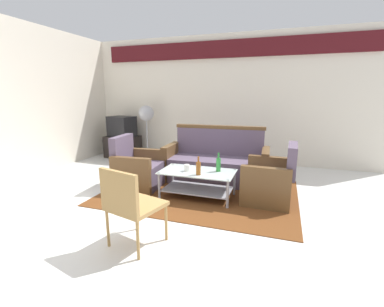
{
  "coord_description": "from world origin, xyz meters",
  "views": [
    {
      "loc": [
        1.24,
        -3.0,
        1.54
      ],
      "look_at": [
        -0.03,
        0.73,
        0.65
      ],
      "focal_mm": 24.97,
      "sensor_mm": 36.0,
      "label": 1
    }
  ],
  "objects_px": {
    "coffee_table": "(198,180)",
    "television": "(122,126)",
    "couch": "(216,164)",
    "bottle_green": "(218,164)",
    "pedestal_fan": "(146,116)",
    "tv_stand": "(123,147)",
    "armchair_left": "(138,170)",
    "bottle_brown": "(198,168)",
    "wicker_chair": "(130,202)",
    "cup": "(187,168)",
    "armchair_right": "(270,182)"
  },
  "relations": [
    {
      "from": "couch",
      "to": "pedestal_fan",
      "type": "xyz_separation_m",
      "value": [
        -1.97,
        1.11,
        0.7
      ]
    },
    {
      "from": "couch",
      "to": "armchair_left",
      "type": "relative_size",
      "value": 2.15
    },
    {
      "from": "wicker_chair",
      "to": "bottle_green",
      "type": "bearing_deg",
      "value": 86.22
    },
    {
      "from": "pedestal_fan",
      "to": "armchair_right",
      "type": "bearing_deg",
      "value": -31.17
    },
    {
      "from": "armchair_right",
      "to": "bottle_brown",
      "type": "relative_size",
      "value": 3.19
    },
    {
      "from": "bottle_green",
      "to": "wicker_chair",
      "type": "xyz_separation_m",
      "value": [
        -0.52,
        -1.59,
        -0.02
      ]
    },
    {
      "from": "couch",
      "to": "cup",
      "type": "height_order",
      "value": "couch"
    },
    {
      "from": "armchair_left",
      "to": "tv_stand",
      "type": "xyz_separation_m",
      "value": [
        -1.46,
        1.81,
        -0.03
      ]
    },
    {
      "from": "armchair_left",
      "to": "wicker_chair",
      "type": "height_order",
      "value": "armchair_left"
    },
    {
      "from": "cup",
      "to": "couch",
      "type": "bearing_deg",
      "value": 75.68
    },
    {
      "from": "bottle_brown",
      "to": "tv_stand",
      "type": "xyz_separation_m",
      "value": [
        -2.6,
        2.09,
        -0.25
      ]
    },
    {
      "from": "coffee_table",
      "to": "television",
      "type": "bearing_deg",
      "value": 142.84
    },
    {
      "from": "bottle_brown",
      "to": "armchair_left",
      "type": "bearing_deg",
      "value": 166.19
    },
    {
      "from": "couch",
      "to": "bottle_brown",
      "type": "bearing_deg",
      "value": 86.92
    },
    {
      "from": "bottle_green",
      "to": "cup",
      "type": "bearing_deg",
      "value": -163.35
    },
    {
      "from": "bottle_brown",
      "to": "cup",
      "type": "bearing_deg",
      "value": 150.45
    },
    {
      "from": "cup",
      "to": "tv_stand",
      "type": "relative_size",
      "value": 0.12
    },
    {
      "from": "couch",
      "to": "armchair_right",
      "type": "bearing_deg",
      "value": 143.1
    },
    {
      "from": "armchair_right",
      "to": "television",
      "type": "relative_size",
      "value": 1.24
    },
    {
      "from": "couch",
      "to": "television",
      "type": "distance_m",
      "value": 2.86
    },
    {
      "from": "wicker_chair",
      "to": "bottle_brown",
      "type": "bearing_deg",
      "value": 92.0
    },
    {
      "from": "armchair_right",
      "to": "bottle_green",
      "type": "bearing_deg",
      "value": 100.39
    },
    {
      "from": "couch",
      "to": "pedestal_fan",
      "type": "relative_size",
      "value": 1.44
    },
    {
      "from": "bottle_green",
      "to": "pedestal_fan",
      "type": "xyz_separation_m",
      "value": [
        -2.18,
        1.88,
        0.5
      ]
    },
    {
      "from": "tv_stand",
      "to": "bottle_green",
      "type": "bearing_deg",
      "value": -32.85
    },
    {
      "from": "armchair_right",
      "to": "cup",
      "type": "xyz_separation_m",
      "value": [
        -1.19,
        -0.25,
        0.17
      ]
    },
    {
      "from": "pedestal_fan",
      "to": "tv_stand",
      "type": "bearing_deg",
      "value": -175.6
    },
    {
      "from": "bottle_green",
      "to": "television",
      "type": "xyz_separation_m",
      "value": [
        -2.83,
        1.83,
        0.24
      ]
    },
    {
      "from": "armchair_left",
      "to": "wicker_chair",
      "type": "bearing_deg",
      "value": 23.58
    },
    {
      "from": "armchair_left",
      "to": "pedestal_fan",
      "type": "bearing_deg",
      "value": -160.46
    },
    {
      "from": "bottle_green",
      "to": "bottle_brown",
      "type": "bearing_deg",
      "value": -131.63
    },
    {
      "from": "bottle_green",
      "to": "tv_stand",
      "type": "relative_size",
      "value": 0.35
    },
    {
      "from": "coffee_table",
      "to": "armchair_left",
      "type": "bearing_deg",
      "value": 173.9
    },
    {
      "from": "couch",
      "to": "cup",
      "type": "xyz_separation_m",
      "value": [
        -0.23,
        -0.9,
        0.14
      ]
    },
    {
      "from": "armchair_right",
      "to": "television",
      "type": "height_order",
      "value": "television"
    },
    {
      "from": "couch",
      "to": "bottle_green",
      "type": "xyz_separation_m",
      "value": [
        0.22,
        -0.77,
        0.2
      ]
    },
    {
      "from": "coffee_table",
      "to": "armchair_right",
      "type": "bearing_deg",
      "value": 11.17
    },
    {
      "from": "armchair_left",
      "to": "tv_stand",
      "type": "height_order",
      "value": "armchair_left"
    },
    {
      "from": "armchair_left",
      "to": "cup",
      "type": "height_order",
      "value": "armchair_left"
    },
    {
      "from": "armchair_left",
      "to": "bottle_brown",
      "type": "xyz_separation_m",
      "value": [
        1.14,
        -0.28,
        0.22
      ]
    },
    {
      "from": "bottle_green",
      "to": "armchair_right",
      "type": "bearing_deg",
      "value": 8.57
    },
    {
      "from": "couch",
      "to": "coffee_table",
      "type": "bearing_deg",
      "value": 82.54
    },
    {
      "from": "pedestal_fan",
      "to": "wicker_chair",
      "type": "height_order",
      "value": "pedestal_fan"
    },
    {
      "from": "coffee_table",
      "to": "bottle_green",
      "type": "height_order",
      "value": "bottle_green"
    },
    {
      "from": "couch",
      "to": "television",
      "type": "height_order",
      "value": "television"
    },
    {
      "from": "bottle_green",
      "to": "pedestal_fan",
      "type": "relative_size",
      "value": 0.22
    },
    {
      "from": "couch",
      "to": "armchair_right",
      "type": "xyz_separation_m",
      "value": [
        0.96,
        -0.66,
        -0.03
      ]
    },
    {
      "from": "couch",
      "to": "television",
      "type": "xyz_separation_m",
      "value": [
        -2.61,
        1.06,
        0.44
      ]
    },
    {
      "from": "bottle_brown",
      "to": "television",
      "type": "height_order",
      "value": "television"
    },
    {
      "from": "couch",
      "to": "coffee_table",
      "type": "distance_m",
      "value": 0.86
    }
  ]
}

